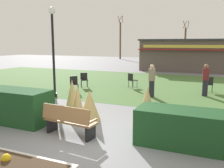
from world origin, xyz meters
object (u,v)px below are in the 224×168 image
object	(u,v)px
food_kiosk	(185,55)
parked_car_center_slot	(207,59)
cafe_chair_west	(132,79)
cafe_chair_east	(74,82)
park_bench	(69,121)
cafe_chair_north	(209,83)
parked_car_west_slot	(165,58)
person_standing	(205,80)
tree_left_bg	(120,40)
person_strolling	(152,80)
tree_center_bg	(185,43)
lamppost_mid	(53,42)
cafe_chair_center	(84,79)

from	to	relation	value
food_kiosk	parked_car_center_slot	world-z (taller)	food_kiosk
cafe_chair_west	cafe_chair_east	world-z (taller)	same
park_bench	cafe_chair_north	size ratio (longest dim) A/B	1.96
parked_car_west_slot	person_standing	bearing A→B (deg)	-72.84
person_standing	tree_left_bg	bearing A→B (deg)	-16.60
cafe_chair_east	tree_left_bg	bearing A→B (deg)	106.49
cafe_chair_west	person_standing	xyz separation A→B (m)	(4.37, -0.88, 0.33)
cafe_chair_east	person_standing	size ratio (longest dim) A/B	0.53
cafe_chair_north	person_standing	distance (m)	1.21
park_bench	parked_car_center_slot	world-z (taller)	parked_car_center_slot
cafe_chair_north	person_strolling	world-z (taller)	person_strolling
park_bench	cafe_chair_east	bearing A→B (deg)	120.84
person_strolling	parked_car_west_slot	bearing A→B (deg)	-15.28
food_kiosk	tree_center_bg	world-z (taller)	tree_center_bg
lamppost_mid	cafe_chair_north	size ratio (longest dim) A/B	5.08
lamppost_mid	cafe_chair_east	size ratio (longest dim) A/B	5.08
cafe_chair_east	tree_left_bg	world-z (taller)	tree_left_bg
cafe_chair_center	cafe_chair_north	bearing A→B (deg)	9.58
food_kiosk	person_standing	world-z (taller)	food_kiosk
tree_left_bg	food_kiosk	bearing A→B (deg)	-47.65
food_kiosk	tree_center_bg	distance (m)	13.74
cafe_chair_west	tree_center_bg	world-z (taller)	tree_center_bg
cafe_chair_east	food_kiosk	bearing A→B (deg)	73.47
cafe_chair_west	person_strolling	bearing A→B (deg)	-49.82
cafe_chair_west	person_standing	bearing A→B (deg)	-11.39
cafe_chair_west	tree_left_bg	world-z (taller)	tree_left_bg
parked_car_west_slot	tree_left_bg	bearing A→B (deg)	147.08
cafe_chair_east	parked_car_west_slot	bearing A→B (deg)	88.50
person_strolling	cafe_chair_center	bearing A→B (deg)	50.37
person_strolling	parked_car_west_slot	xyz separation A→B (m)	(-3.85, 21.96, -0.22)
cafe_chair_east	cafe_chair_center	size ratio (longest dim) A/B	1.00
tree_left_bg	cafe_chair_west	bearing A→B (deg)	-66.85
person_strolling	parked_car_center_slot	bearing A→B (deg)	-29.28
cafe_chair_center	person_standing	bearing A→B (deg)	0.69
cafe_chair_east	parked_car_west_slot	world-z (taller)	parked_car_west_slot
person_standing	parked_car_west_slot	size ratio (longest dim) A/B	0.40
cafe_chair_east	tree_center_bg	world-z (taller)	tree_center_bg
park_bench	parked_car_center_slot	size ratio (longest dim) A/B	0.40
food_kiosk	cafe_chair_east	xyz separation A→B (m)	(-4.25, -14.33, -1.05)
person_standing	cafe_chair_east	bearing A→B (deg)	57.01
cafe_chair_center	tree_left_bg	bearing A→B (deg)	106.90
cafe_chair_north	parked_car_west_slot	distance (m)	20.57
cafe_chair_east	parked_car_west_slot	size ratio (longest dim) A/B	0.21
lamppost_mid	tree_center_bg	xyz separation A→B (m)	(2.62, 29.55, -0.15)
cafe_chair_north	parked_car_center_slot	size ratio (longest dim) A/B	0.21
person_strolling	tree_center_bg	bearing A→B (deg)	-21.15
park_bench	cafe_chair_north	bearing A→B (deg)	68.21
cafe_chair_center	person_standing	world-z (taller)	person_standing
tree_left_bg	cafe_chair_center	bearing A→B (deg)	-73.10
person_standing	parked_car_west_slot	world-z (taller)	person_standing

